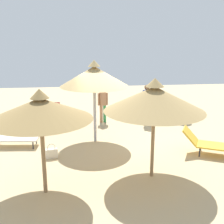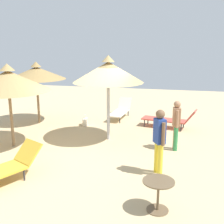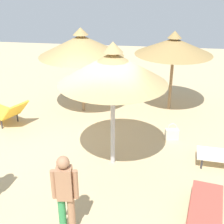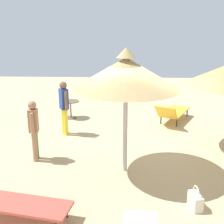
# 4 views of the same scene
# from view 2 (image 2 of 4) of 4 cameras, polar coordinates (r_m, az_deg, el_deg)

# --- Properties ---
(ground) EXTENTS (24.00, 24.00, 0.10)m
(ground) POSITION_cam_2_polar(r_m,az_deg,el_deg) (9.48, -4.16, -6.80)
(ground) COLOR tan
(parasol_umbrella_far_right) EXTENTS (2.37, 2.37, 2.90)m
(parasol_umbrella_far_right) POSITION_cam_2_polar(r_m,az_deg,el_deg) (9.40, -0.78, 8.10)
(parasol_umbrella_far_right) COLOR #B2B2B7
(parasol_umbrella_far_right) RESTS_ON ground
(parasol_umbrella_near_right) EXTENTS (2.60, 2.60, 2.68)m
(parasol_umbrella_near_right) POSITION_cam_2_polar(r_m,az_deg,el_deg) (9.34, -20.32, 5.96)
(parasol_umbrella_near_right) COLOR olive
(parasol_umbrella_near_right) RESTS_ON ground
(parasol_umbrella_far_left) EXTENTS (2.39, 2.39, 2.56)m
(parasol_umbrella_far_left) POSITION_cam_2_polar(r_m,az_deg,el_deg) (11.98, -15.10, 7.65)
(parasol_umbrella_far_left) COLOR olive
(parasol_umbrella_far_left) RESTS_ON ground
(lounge_chair_center) EXTENTS (2.10, 1.52, 0.82)m
(lounge_chair_center) POSITION_cam_2_polar(r_m,az_deg,el_deg) (7.33, -21.29, -10.49)
(lounge_chair_center) COLOR gold
(lounge_chair_center) RESTS_ON ground
(lounge_chair_back) EXTENTS (0.95, 2.17, 0.81)m
(lounge_chair_back) POSITION_cam_2_polar(r_m,az_deg,el_deg) (11.32, 11.73, -1.39)
(lounge_chair_back) COLOR #CC4C3F
(lounge_chair_back) RESTS_ON ground
(lounge_chair_edge) EXTENTS (1.89, 0.75, 0.81)m
(lounge_chair_edge) POSITION_cam_2_polar(r_m,az_deg,el_deg) (12.65, 1.75, 0.38)
(lounge_chair_edge) COLOR silver
(lounge_chair_edge) RESTS_ON ground
(person_standing_front) EXTENTS (0.44, 0.25, 1.57)m
(person_standing_front) POSITION_cam_2_polar(r_m,az_deg,el_deg) (8.93, 12.89, -2.12)
(person_standing_front) COLOR #A57554
(person_standing_front) RESTS_ON ground
(person_standing_near_left) EXTENTS (0.42, 0.34, 1.70)m
(person_standing_near_left) POSITION_cam_2_polar(r_m,az_deg,el_deg) (7.16, 9.57, -5.17)
(person_standing_near_left) COLOR yellow
(person_standing_near_left) RESTS_ON ground
(handbag) EXTENTS (0.39, 0.24, 0.47)m
(handbag) POSITION_cam_2_polar(r_m,az_deg,el_deg) (11.55, -5.47, -1.91)
(handbag) COLOR beige
(handbag) RESTS_ON ground
(side_table_round) EXTENTS (0.64, 0.64, 0.65)m
(side_table_round) POSITION_cam_2_polar(r_m,az_deg,el_deg) (5.85, 9.36, -15.38)
(side_table_round) COLOR brown
(side_table_round) RESTS_ON ground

